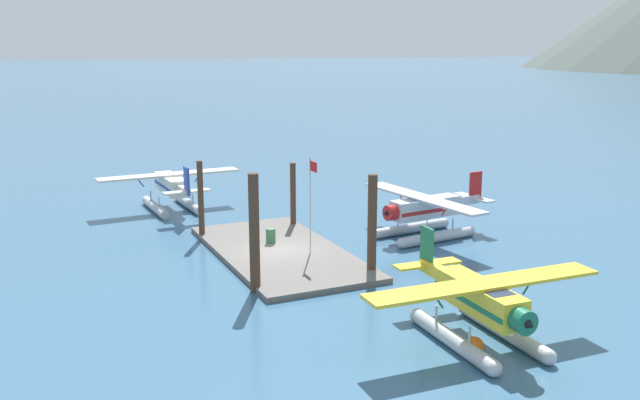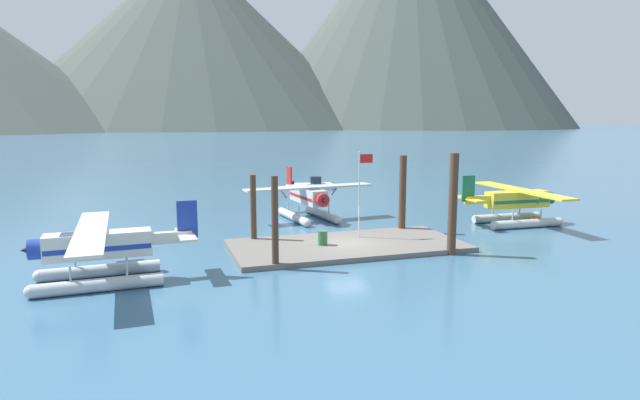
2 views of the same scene
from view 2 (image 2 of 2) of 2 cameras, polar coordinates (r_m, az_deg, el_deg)
ground_plane at (r=32.87m, az=2.92°, el=-5.16°), size 1200.00×1200.00×0.00m
dock_platform at (r=32.83m, az=2.92°, el=-4.91°), size 14.20×6.85×0.30m
piling_near_left at (r=27.85m, az=-4.86°, el=-2.48°), size 0.37×0.37×4.96m
piling_near_right at (r=31.62m, az=14.07°, el=-0.47°), size 0.51×0.51×5.94m
piling_far_left at (r=33.89m, az=-7.17°, el=-1.00°), size 0.38×0.38×4.40m
piling_far_right at (r=37.30m, az=8.85°, el=0.62°), size 0.49×0.49×5.39m
flagpole at (r=33.96m, az=4.44°, el=1.75°), size 0.95×0.10×5.53m
fuel_drum at (r=32.22m, az=0.29°, el=-4.08°), size 0.62×0.62×0.88m
mooring_buoy at (r=42.42m, az=22.15°, el=-2.11°), size 0.78×0.78×0.78m
mountain_ridge_west_peak at (r=534.94m, az=9.51°, el=18.93°), size 304.93×304.93×208.33m
mountain_ridge_centre_peak at (r=503.95m, az=-13.67°, el=16.50°), size 333.90×333.90×157.11m
seaplane_cream_port_aft at (r=27.53m, az=-22.69°, el=-5.19°), size 7.98×10.45×3.84m
seaplane_yellow_stbd_fwd at (r=42.33m, az=20.42°, el=-0.40°), size 7.98×10.45×3.84m
seaplane_silver_bow_centre at (r=41.69m, az=-1.27°, el=0.01°), size 10.49×7.95×3.84m
boat_white_open_north at (r=59.77m, az=-0.65°, el=1.59°), size 4.86×2.18×1.50m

